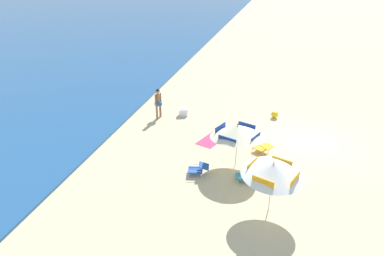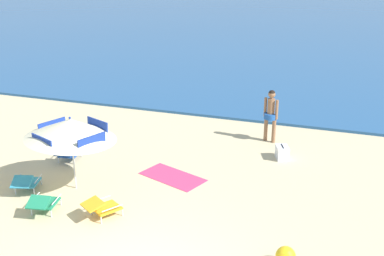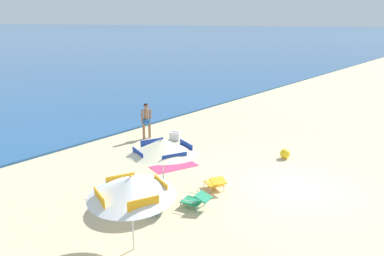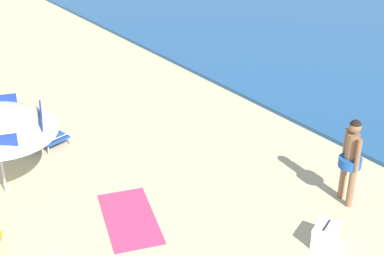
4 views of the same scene
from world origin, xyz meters
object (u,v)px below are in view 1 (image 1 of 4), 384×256
at_px(lounge_chair_spare_folded, 198,169).
at_px(person_standing_near_shore, 158,101).
at_px(beach_umbrella_striped_second, 273,169).
at_px(beach_towel, 212,139).
at_px(lounge_chair_under_umbrella, 247,175).
at_px(lounge_chair_beside_umbrella, 263,148).
at_px(cooler_box, 183,112).
at_px(beach_ball, 275,115).
at_px(lounge_chair_facing_sea, 268,164).
at_px(beach_umbrella_striped_main, 238,131).

distance_m(lounge_chair_spare_folded, person_standing_near_shore, 6.46).
distance_m(beach_umbrella_striped_second, beach_towel, 6.01).
bearing_deg(beach_umbrella_striped_second, person_standing_near_shore, 42.84).
relative_size(lounge_chair_under_umbrella, lounge_chair_beside_umbrella, 1.00).
xyz_separation_m(lounge_chair_under_umbrella, cooler_box, (5.95, 4.27, -0.07)).
height_order(beach_ball, beach_towel, beach_ball).
relative_size(beach_umbrella_striped_second, cooler_box, 4.84).
relative_size(lounge_chair_under_umbrella, cooler_box, 1.69).
bearing_deg(lounge_chair_facing_sea, person_standing_near_shore, 56.10).
height_order(lounge_chair_under_umbrella, lounge_chair_beside_umbrella, lounge_chair_under_umbrella).
bearing_deg(beach_towel, beach_umbrella_striped_main, -146.49).
relative_size(lounge_chair_under_umbrella, lounge_chair_facing_sea, 1.04).
bearing_deg(beach_towel, lounge_chair_under_umbrella, -148.13).
bearing_deg(beach_towel, person_standing_near_shore, 59.85).
relative_size(lounge_chair_beside_umbrella, person_standing_near_shore, 0.57).
bearing_deg(cooler_box, lounge_chair_facing_sea, -134.05).
xyz_separation_m(lounge_chair_spare_folded, beach_towel, (3.30, 0.02, -0.27)).
height_order(lounge_chair_facing_sea, beach_ball, lounge_chair_facing_sea).
relative_size(cooler_box, beach_ball, 1.44).
height_order(lounge_chair_beside_umbrella, beach_ball, lounge_chair_beside_umbrella).
bearing_deg(lounge_chair_beside_umbrella, beach_towel, 72.51).
height_order(beach_umbrella_striped_second, beach_ball, beach_umbrella_striped_second).
xyz_separation_m(beach_umbrella_striped_main, lounge_chair_facing_sea, (-0.03, -1.37, -1.40)).
bearing_deg(cooler_box, beach_umbrella_striped_main, -142.85).
distance_m(lounge_chair_spare_folded, beach_ball, 7.48).
bearing_deg(beach_umbrella_striped_second, lounge_chair_beside_umbrella, 5.78).
distance_m(cooler_box, beach_ball, 5.31).
xyz_separation_m(lounge_chair_beside_umbrella, cooler_box, (3.47, 4.77, -0.08)).
xyz_separation_m(beach_umbrella_striped_second, lounge_chair_spare_folded, (1.64, 2.93, -1.42)).
xyz_separation_m(lounge_chair_beside_umbrella, lounge_chair_facing_sea, (-1.41, -0.28, -0.00)).
relative_size(beach_umbrella_striped_second, lounge_chair_facing_sea, 2.99).
bearing_deg(cooler_box, beach_umbrella_striped_second, -145.72).
relative_size(person_standing_near_shore, cooler_box, 2.96).
bearing_deg(beach_towel, beach_ball, -40.13).
distance_m(lounge_chair_spare_folded, cooler_box, 6.38).
relative_size(beach_umbrella_striped_main, lounge_chair_under_umbrella, 3.35).
height_order(beach_umbrella_striped_second, person_standing_near_shore, beach_umbrella_striped_second).
relative_size(lounge_chair_under_umbrella, lounge_chair_spare_folded, 1.06).
bearing_deg(cooler_box, beach_ball, -80.26).
height_order(beach_umbrella_striped_second, lounge_chair_under_umbrella, beach_umbrella_striped_second).
xyz_separation_m(beach_umbrella_striped_second, beach_towel, (4.94, 2.96, -1.69)).
distance_m(beach_umbrella_striped_main, lounge_chair_under_umbrella, 1.87).
xyz_separation_m(lounge_chair_facing_sea, beach_towel, (2.21, 2.82, -0.27)).
distance_m(lounge_chair_beside_umbrella, lounge_chair_spare_folded, 3.55).
relative_size(beach_umbrella_striped_main, beach_umbrella_striped_second, 1.17).
bearing_deg(beach_towel, cooler_box, 39.89).
relative_size(beach_umbrella_striped_second, lounge_chair_spare_folded, 3.03).
distance_m(lounge_chair_facing_sea, beach_ball, 5.78).
height_order(beach_umbrella_striped_second, lounge_chair_beside_umbrella, beach_umbrella_striped_second).
bearing_deg(lounge_chair_spare_folded, beach_towel, 0.43).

